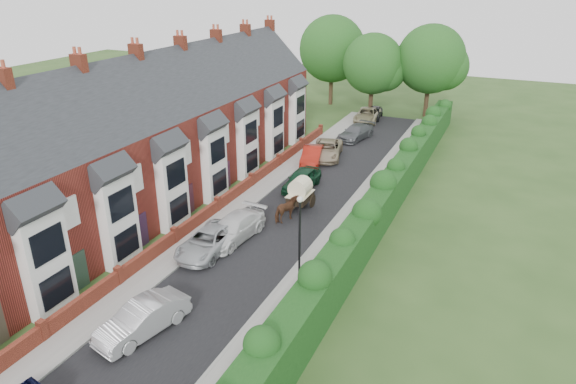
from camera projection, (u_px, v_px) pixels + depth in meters
The scene contains 24 objects.
ground at pixel (205, 309), 25.51m from camera, with size 140.00×140.00×0.00m, color #2D4C1E.
road at pixel (287, 218), 34.90m from camera, with size 6.00×58.00×0.02m, color black.
pavement_hedge_side at pixel (344, 229), 33.32m from camera, with size 2.20×58.00×0.12m, color gray.
pavement_house_side at pixel (238, 208), 36.33m from camera, with size 1.70×58.00×0.12m, color gray.
kerb_hedge_side at pixel (329, 226), 33.72m from camera, with size 0.18×58.00×0.13m, color gray.
kerb_house_side at pixel (247, 210), 36.03m from camera, with size 0.18×58.00×0.13m, color gray.
hedge at pixel (373, 213), 32.03m from camera, with size 2.10×58.00×2.85m.
terrace_row at pixel (147, 141), 36.20m from camera, with size 9.05×40.50×11.50m.
garden_wall_row at pixel (218, 206), 35.72m from camera, with size 0.35×40.35×1.10m.
lamppost at pixel (300, 230), 26.26m from camera, with size 0.32×0.32×5.16m.
tree_far_left at pixel (376, 65), 57.78m from camera, with size 7.14×6.80×9.29m.
tree_far_right at pixel (434, 61), 56.93m from camera, with size 7.98×7.60×10.31m.
tree_far_back at pixel (336, 51), 62.18m from camera, with size 8.40×8.00×10.82m.
car_silver_a at pixel (143, 319), 23.60m from camera, with size 1.61×4.62×1.52m, color #B9B8BE.
car_silver_b at pixel (208, 241), 30.52m from camera, with size 2.32×5.03×1.40m, color #B5B9BD.
car_white at pixel (234, 228), 31.95m from camera, with size 2.11×5.19×1.51m, color white.
car_green at pixel (302, 179), 39.36m from camera, with size 1.83×4.55×1.55m, color #103721.
car_red at pixel (312, 155), 44.58m from camera, with size 1.58×4.54×1.50m, color maroon.
car_beige at pixel (327, 150), 46.02m from camera, with size 2.47×5.37×1.49m, color tan.
car_grey at pixel (356, 132), 51.08m from camera, with size 2.00×4.91×1.43m, color #55585C.
car_black at pixel (374, 113), 58.34m from camera, with size 1.62×4.02×1.37m, color black.
horse at pixel (287, 210), 34.17m from camera, with size 0.92×2.01×1.70m, color #55321F.
horse_cart at pixel (300, 191), 35.80m from camera, with size 1.47×3.25×2.34m.
car_extra_far at pixel (367, 115), 57.18m from camera, with size 2.41×5.22×1.45m, color tan.
Camera 1 is at (12.48, -17.52, 15.47)m, focal length 32.00 mm.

